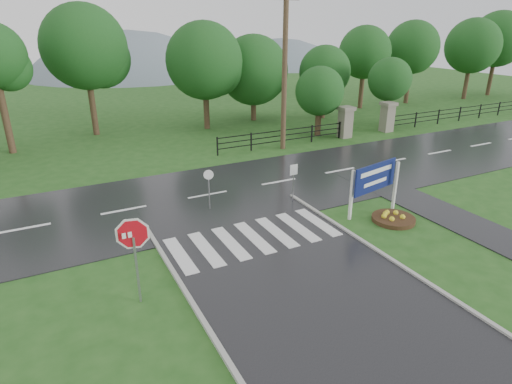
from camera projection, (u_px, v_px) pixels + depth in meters
ground at (331, 310)px, 12.57m from camera, size 120.00×120.00×0.00m
main_road at (208, 196)px, 20.84m from camera, size 90.00×8.00×0.04m
walkway at (430, 208)px, 19.48m from camera, size 2.20×11.00×0.04m
crosswalk at (254, 237)px, 16.68m from camera, size 6.50×2.80×0.02m
pillar_west at (345, 121)px, 30.87m from camera, size 1.00×1.00×2.24m
pillar_east at (387, 116)px, 32.56m from camera, size 1.00×1.00×2.24m
fence_west at (283, 136)px, 28.81m from camera, size 9.58×0.08×1.20m
fence_east at (480, 110)px, 37.28m from camera, size 20.58×0.08×1.20m
hills at (115, 168)px, 73.52m from camera, size 102.00×48.00×48.00m
treeline at (154, 132)px, 32.82m from camera, size 83.20×5.20×10.00m
stop_sign at (134, 242)px, 12.21m from camera, size 1.28×0.32×2.95m
estate_billboard at (375, 180)px, 18.25m from camera, size 2.63×0.63×2.34m
flower_bed at (393, 218)px, 18.14m from camera, size 1.81×1.81×0.36m
reg_sign_small at (294, 175)px, 19.66m from camera, size 0.41×0.06×1.83m
reg_sign_round at (209, 184)px, 18.79m from camera, size 0.43×0.15×1.90m
utility_pole_east at (285, 71)px, 26.68m from camera, size 1.76×0.33×9.89m
entrance_tree_left at (320, 91)px, 30.78m from camera, size 3.52×3.52×4.99m
entrance_tree_right at (390, 80)px, 33.42m from camera, size 3.36×3.36×5.37m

